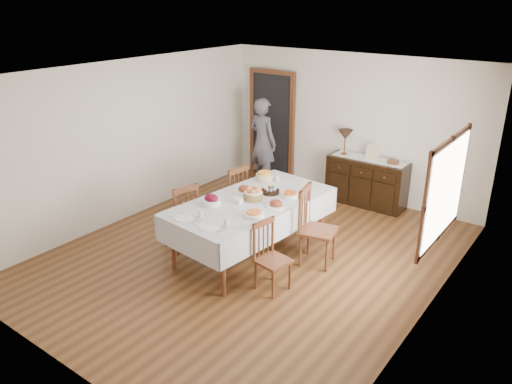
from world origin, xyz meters
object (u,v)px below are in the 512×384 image
Objects in this scene: chair_right_far at (314,226)px; person at (263,139)px; dining_table at (251,207)px; chair_left_near at (182,216)px; sideboard at (366,182)px; table_lamp at (345,136)px; chair_left_far at (232,197)px; chair_right_near at (270,256)px.

person reaches higher than chair_right_far.
chair_left_near reaches higher than dining_table.
chair_left_near reaches higher than sideboard.
dining_table is 2.73m from table_lamp.
chair_left_far is at bearing 121.06° from person.
sideboard is at bearing 155.45° from chair_left_far.
chair_left_far is (-0.78, 0.54, -0.21)m from dining_table.
person is 4.00× the size of table_lamp.
chair_left_near is 1.65m from chair_right_near.
table_lamp is (0.07, 2.69, 0.46)m from dining_table.
sideboard is (1.45, 3.16, -0.09)m from chair_left_near.
chair_right_far reaches higher than dining_table.
chair_left_far reaches higher than sideboard.
chair_right_near reaches higher than dining_table.
chair_left_far is at bearing -121.36° from sideboard.
dining_table is 2.43× the size of chair_left_far.
chair_left_near is (-0.91, -0.47, -0.23)m from dining_table.
chair_right_near reaches higher than sideboard.
person is at bearing -170.70° from table_lamp.
person reaches higher than chair_left_near.
person is at bearing -153.31° from chair_left_near.
dining_table is 2.77m from sideboard.
chair_left_far is at bearing -111.50° from table_lamp.
dining_table is 2.88m from person.
person is at bearing -172.55° from sideboard.
chair_left_far reaches higher than dining_table.
chair_right_near is (1.65, -0.12, -0.06)m from chair_left_near.
chair_left_far is at bearing 63.46° from chair_right_near.
chair_left_near reaches higher than chair_right_near.
chair_left_near is at bearing -107.30° from table_lamp.
person is at bearing 128.41° from dining_table.
sideboard is 0.77× the size of person.
sideboard is at bearing 0.96° from table_lamp.
sideboard is at bearing -163.49° from person.
chair_left_near is at bearing -0.83° from chair_left_far.
chair_left_far is 1.64m from chair_right_far.
person is at bearing 47.05° from chair_right_near.
chair_left_far is 2.41m from table_lamp.
table_lamp is (-0.67, 3.27, 0.74)m from chair_right_near.
chair_left_near is 0.73× the size of sideboard.
table_lamp reaches higher than chair_right_far.
person is at bearing 36.01° from chair_right_far.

